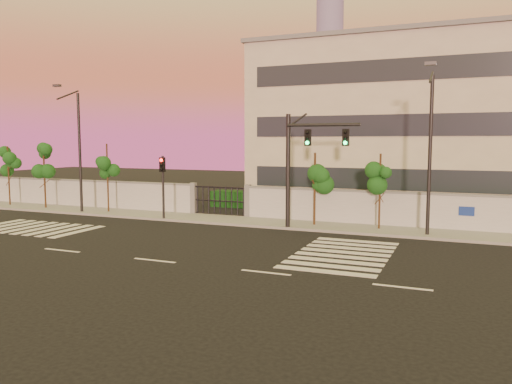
{
  "coord_description": "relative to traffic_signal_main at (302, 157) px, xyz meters",
  "views": [
    {
      "loc": [
        11.79,
        -17.21,
        4.94
      ],
      "look_at": [
        2.08,
        6.0,
        2.4
      ],
      "focal_mm": 35.0,
      "sensor_mm": 36.0,
      "label": 1
    }
  ],
  "objects": [
    {
      "name": "ground",
      "position": [
        -3.51,
        -9.18,
        -4.09
      ],
      "size": [
        120.0,
        120.0,
        0.0
      ],
      "primitive_type": "plane",
      "color": "black",
      "rests_on": "ground"
    },
    {
      "name": "sidewalk",
      "position": [
        -3.51,
        1.32,
        -4.02
      ],
      "size": [
        60.0,
        3.0,
        0.15
      ],
      "primitive_type": "cube",
      "color": "gray",
      "rests_on": "ground"
    },
    {
      "name": "perimeter_wall",
      "position": [
        -3.4,
        2.82,
        -3.02
      ],
      "size": [
        60.0,
        0.36,
        2.2
      ],
      "color": "#ABAEB3",
      "rests_on": "ground"
    },
    {
      "name": "hedge_row",
      "position": [
        -2.34,
        5.56,
        -3.27
      ],
      "size": [
        41.0,
        4.25,
        1.8
      ],
      "color": "black",
      "rests_on": "ground"
    },
    {
      "name": "institutional_building",
      "position": [
        5.49,
        12.81,
        2.06
      ],
      "size": [
        24.4,
        12.4,
        12.25
      ],
      "color": "#BBB49E",
      "rests_on": "ground"
    },
    {
      "name": "distant_skyscraper",
      "position": [
        -68.51,
        270.82,
        57.89
      ],
      "size": [
        16.0,
        16.0,
        118.0
      ],
      "color": "slate",
      "rests_on": "ground"
    },
    {
      "name": "road_markings",
      "position": [
        -5.09,
        -5.42,
        -4.08
      ],
      "size": [
        57.0,
        7.62,
        0.02
      ],
      "color": "silver",
      "rests_on": "ground"
    },
    {
      "name": "street_tree_a",
      "position": [
        -23.72,
        1.32,
        -0.71
      ],
      "size": [
        1.39,
        1.11,
        4.6
      ],
      "color": "#382314",
      "rests_on": "ground"
    },
    {
      "name": "street_tree_b",
      "position": [
        -19.88,
        1.08,
        -0.62
      ],
      "size": [
        1.55,
        1.23,
        4.72
      ],
      "color": "#382314",
      "rests_on": "ground"
    },
    {
      "name": "street_tree_c",
      "position": [
        -14.29,
        1.2,
        -0.55
      ],
      "size": [
        1.4,
        1.12,
        4.81
      ],
      "color": "#382314",
      "rests_on": "ground"
    },
    {
      "name": "street_tree_d",
      "position": [
        0.38,
        1.38,
        -0.91
      ],
      "size": [
        1.57,
        1.25,
        4.32
      ],
      "color": "#382314",
      "rests_on": "ground"
    },
    {
      "name": "street_tree_e",
      "position": [
        4.05,
        1.5,
        -0.93
      ],
      "size": [
        1.38,
        1.1,
        4.3
      ],
      "color": "#382314",
      "rests_on": "ground"
    },
    {
      "name": "traffic_signal_main",
      "position": [
        0.0,
        0.0,
        0.0
      ],
      "size": [
        4.09,
        0.52,
        6.47
      ],
      "rotation": [
        0.0,
        0.0,
        0.09
      ],
      "color": "black",
      "rests_on": "ground"
    },
    {
      "name": "traffic_signal_secondary",
      "position": [
        -9.06,
        -0.01,
        -1.51
      ],
      "size": [
        0.32,
        0.32,
        4.07
      ],
      "rotation": [
        0.0,
        0.0,
        0.1
      ],
      "color": "black",
      "rests_on": "ground"
    },
    {
      "name": "streetlight_west",
      "position": [
        -16.02,
        0.3,
        0.56
      ],
      "size": [
        0.51,
        2.07,
        8.6
      ],
      "color": "black",
      "rests_on": "ground"
    },
    {
      "name": "streetlight_east",
      "position": [
        6.64,
        0.45,
        0.6
      ],
      "size": [
        0.52,
        2.09,
        8.68
      ],
      "color": "black",
      "rests_on": "ground"
    }
  ]
}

